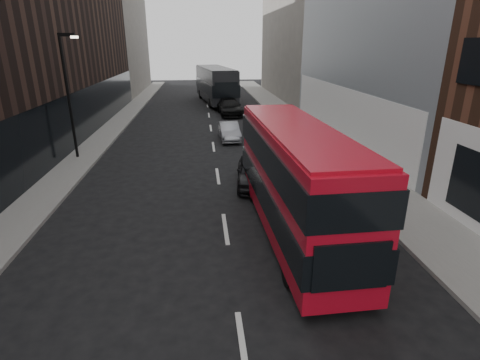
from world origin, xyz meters
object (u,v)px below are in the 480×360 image
object	(u,v)px
red_bus	(295,176)
grey_bus	(215,84)
street_lamp	(69,89)
car_c	(230,107)
car_a	(254,171)
car_b	(229,131)

from	to	relation	value
red_bus	grey_bus	world-z (taller)	grey_bus
street_lamp	car_c	distance (m)	17.68
car_a	car_b	bearing A→B (deg)	100.00
street_lamp	car_b	bearing A→B (deg)	22.46
car_c	grey_bus	bearing A→B (deg)	93.40
red_bus	grey_bus	size ratio (longest dim) A/B	0.78
car_a	car_c	distance (m)	19.39
grey_bus	car_b	xyz separation A→B (m)	(0.17, -18.22, -1.53)
street_lamp	red_bus	xyz separation A→B (m)	(10.67, -10.56, -1.96)
car_b	car_c	world-z (taller)	car_c
car_c	red_bus	bearing A→B (deg)	-92.67
car_a	street_lamp	bearing A→B (deg)	158.29
street_lamp	red_bus	world-z (taller)	street_lamp
street_lamp	car_c	world-z (taller)	street_lamp
grey_bus	car_b	world-z (taller)	grey_bus
street_lamp	red_bus	distance (m)	15.14
car_c	street_lamp	bearing A→B (deg)	-129.92
red_bus	car_c	world-z (taller)	red_bus
street_lamp	car_c	bearing A→B (deg)	53.70
red_bus	grey_bus	xyz separation A→B (m)	(-1.41, 32.68, -0.06)
car_a	grey_bus	bearing A→B (deg)	98.23
street_lamp	car_a	distance (m)	11.85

